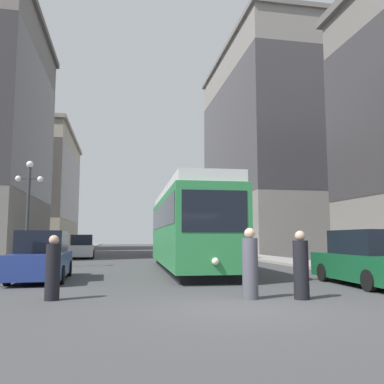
{
  "coord_description": "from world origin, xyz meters",
  "views": [
    {
      "loc": [
        -2.69,
        -8.79,
        1.55
      ],
      "look_at": [
        0.19,
        6.88,
        3.38
      ],
      "focal_mm": 37.65,
      "sensor_mm": 36.0,
      "label": 1
    }
  ],
  "objects_px": {
    "streetcar": "(187,227)",
    "pedestrian_on_sidewalk": "(301,267)",
    "pedestrian_crossing_near": "(250,266)",
    "parked_car_left_near": "(82,247)",
    "parked_car_left_mid": "(42,257)",
    "lamp_post_left_near": "(28,196)",
    "pedestrian_crossing_far": "(53,270)",
    "parked_car_right_far": "(368,260)",
    "transit_bus": "(196,233)"
  },
  "relations": [
    {
      "from": "streetcar",
      "to": "transit_bus",
      "type": "height_order",
      "value": "streetcar"
    },
    {
      "from": "parked_car_left_mid",
      "to": "lamp_post_left_near",
      "type": "xyz_separation_m",
      "value": [
        -1.9,
        6.24,
        2.9
      ]
    },
    {
      "from": "streetcar",
      "to": "pedestrian_crossing_near",
      "type": "height_order",
      "value": "streetcar"
    },
    {
      "from": "parked_car_left_mid",
      "to": "pedestrian_on_sidewalk",
      "type": "xyz_separation_m",
      "value": [
        7.4,
        -6.12,
        -0.03
      ]
    },
    {
      "from": "pedestrian_crossing_near",
      "to": "pedestrian_on_sidewalk",
      "type": "distance_m",
      "value": 1.3
    },
    {
      "from": "transit_bus",
      "to": "pedestrian_crossing_near",
      "type": "xyz_separation_m",
      "value": [
        -2.99,
        -22.57,
        -1.1
      ]
    },
    {
      "from": "streetcar",
      "to": "transit_bus",
      "type": "bearing_deg",
      "value": 78.84
    },
    {
      "from": "pedestrian_crossing_near",
      "to": "lamp_post_left_near",
      "type": "distance_m",
      "value": 14.79
    },
    {
      "from": "transit_bus",
      "to": "parked_car_left_mid",
      "type": "relative_size",
      "value": 2.39
    },
    {
      "from": "streetcar",
      "to": "pedestrian_crossing_far",
      "type": "distance_m",
      "value": 9.95
    },
    {
      "from": "parked_car_left_near",
      "to": "streetcar",
      "type": "bearing_deg",
      "value": -68.05
    },
    {
      "from": "streetcar",
      "to": "parked_car_left_near",
      "type": "height_order",
      "value": "streetcar"
    },
    {
      "from": "pedestrian_crossing_near",
      "to": "parked_car_right_far",
      "type": "bearing_deg",
      "value": -21.87
    },
    {
      "from": "pedestrian_crossing_near",
      "to": "pedestrian_crossing_far",
      "type": "bearing_deg",
      "value": 126.43
    },
    {
      "from": "streetcar",
      "to": "lamp_post_left_near",
      "type": "distance_m",
      "value": 8.62
    },
    {
      "from": "parked_car_left_mid",
      "to": "pedestrian_crossing_near",
      "type": "bearing_deg",
      "value": -45.42
    },
    {
      "from": "parked_car_left_mid",
      "to": "pedestrian_crossing_far",
      "type": "distance_m",
      "value": 5.26
    },
    {
      "from": "transit_bus",
      "to": "pedestrian_crossing_near",
      "type": "height_order",
      "value": "transit_bus"
    },
    {
      "from": "pedestrian_on_sidewalk",
      "to": "lamp_post_left_near",
      "type": "xyz_separation_m",
      "value": [
        -9.29,
        12.36,
        2.93
      ]
    },
    {
      "from": "parked_car_left_near",
      "to": "lamp_post_left_near",
      "type": "bearing_deg",
      "value": -102.41
    },
    {
      "from": "streetcar",
      "to": "parked_car_left_near",
      "type": "bearing_deg",
      "value": 115.94
    },
    {
      "from": "streetcar",
      "to": "parked_car_left_mid",
      "type": "bearing_deg",
      "value": -149.03
    },
    {
      "from": "pedestrian_crossing_far",
      "to": "parked_car_left_mid",
      "type": "bearing_deg",
      "value": -15.1
    },
    {
      "from": "streetcar",
      "to": "pedestrian_crossing_far",
      "type": "xyz_separation_m",
      "value": [
        -4.92,
        -8.54,
        -1.34
      ]
    },
    {
      "from": "streetcar",
      "to": "pedestrian_on_sidewalk",
      "type": "height_order",
      "value": "streetcar"
    },
    {
      "from": "lamp_post_left_near",
      "to": "parked_car_left_mid",
      "type": "bearing_deg",
      "value": -73.07
    },
    {
      "from": "pedestrian_on_sidewalk",
      "to": "parked_car_right_far",
      "type": "bearing_deg",
      "value": -71.83
    },
    {
      "from": "pedestrian_crossing_near",
      "to": "pedestrian_on_sidewalk",
      "type": "bearing_deg",
      "value": -58.07
    },
    {
      "from": "streetcar",
      "to": "transit_bus",
      "type": "xyz_separation_m",
      "value": [
        3.04,
        13.32,
        -0.15
      ]
    },
    {
      "from": "streetcar",
      "to": "pedestrian_on_sidewalk",
      "type": "relative_size",
      "value": 7.49
    },
    {
      "from": "parked_car_right_far",
      "to": "pedestrian_crossing_far",
      "type": "xyz_separation_m",
      "value": [
        -9.72,
        -1.38,
        -0.09
      ]
    },
    {
      "from": "transit_bus",
      "to": "parked_car_left_mid",
      "type": "bearing_deg",
      "value": -119.77
    },
    {
      "from": "parked_car_left_near",
      "to": "parked_car_right_far",
      "type": "distance_m",
      "value": 23.34
    },
    {
      "from": "parked_car_left_mid",
      "to": "parked_car_right_far",
      "type": "xyz_separation_m",
      "value": [
        10.88,
        -3.76,
        -0.0
      ]
    },
    {
      "from": "parked_car_left_near",
      "to": "parked_car_left_mid",
      "type": "distance_m",
      "value": 16.89
    },
    {
      "from": "parked_car_right_far",
      "to": "pedestrian_on_sidewalk",
      "type": "relative_size",
      "value": 2.69
    },
    {
      "from": "parked_car_right_far",
      "to": "lamp_post_left_near",
      "type": "xyz_separation_m",
      "value": [
        -12.77,
        10.0,
        2.9
      ]
    },
    {
      "from": "parked_car_left_near",
      "to": "pedestrian_on_sidewalk",
      "type": "bearing_deg",
      "value": -74.48
    },
    {
      "from": "pedestrian_crossing_near",
      "to": "lamp_post_left_near",
      "type": "bearing_deg",
      "value": 78.08
    },
    {
      "from": "transit_bus",
      "to": "parked_car_left_mid",
      "type": "height_order",
      "value": "transit_bus"
    },
    {
      "from": "transit_bus",
      "to": "pedestrian_on_sidewalk",
      "type": "relative_size",
      "value": 6.73
    },
    {
      "from": "parked_car_right_far",
      "to": "parked_car_left_mid",
      "type": "bearing_deg",
      "value": -16.99
    },
    {
      "from": "streetcar",
      "to": "parked_car_left_mid",
      "type": "relative_size",
      "value": 2.66
    },
    {
      "from": "parked_car_left_mid",
      "to": "streetcar",
      "type": "bearing_deg",
      "value": 27.49
    },
    {
      "from": "parked_car_right_far",
      "to": "pedestrian_on_sidewalk",
      "type": "xyz_separation_m",
      "value": [
        -3.48,
        -2.36,
        -0.03
      ]
    },
    {
      "from": "parked_car_right_far",
      "to": "pedestrian_on_sidewalk",
      "type": "height_order",
      "value": "parked_car_right_far"
    },
    {
      "from": "transit_bus",
      "to": "parked_car_right_far",
      "type": "height_order",
      "value": "transit_bus"
    },
    {
      "from": "transit_bus",
      "to": "lamp_post_left_near",
      "type": "height_order",
      "value": "lamp_post_left_near"
    },
    {
      "from": "streetcar",
      "to": "pedestrian_crossing_near",
      "type": "distance_m",
      "value": 9.33
    },
    {
      "from": "pedestrian_crossing_far",
      "to": "lamp_post_left_near",
      "type": "height_order",
      "value": "lamp_post_left_near"
    }
  ]
}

